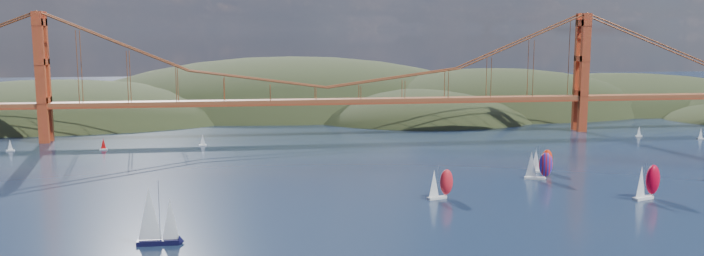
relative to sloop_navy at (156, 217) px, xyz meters
name	(u,v)px	position (x,y,z in m)	size (l,w,h in m)	color
headlands	(385,130)	(98.47, 249.67, -18.87)	(725.00, 225.00, 96.00)	black
bridge	(323,64)	(51.78, 151.38, 25.83)	(552.00, 12.00, 55.00)	brown
sloop_navy	(156,217)	(0.00, 0.00, 0.00)	(9.30, 5.23, 14.52)	black
racer_0	(440,183)	(73.58, 32.16, -1.98)	(8.39, 5.28, 9.38)	silver
racer_1	(647,181)	(131.24, 23.73, -1.25)	(9.76, 6.42, 10.92)	white
racer_3	(541,160)	(117.01, 63.40, -2.34)	(7.49, 3.05, 8.62)	silver
racer_rwb	(538,165)	(111.34, 52.62, -1.71)	(8.88, 5.26, 9.95)	silver
distant_boat_1	(10,145)	(-74.13, 130.13, -4.00)	(3.00, 2.00, 4.70)	silver
distant_boat_2	(103,144)	(-38.33, 128.19, -4.00)	(3.00, 2.00, 4.70)	silver
distant_boat_3	(203,140)	(0.14, 132.43, -4.00)	(3.00, 2.00, 4.70)	silver
distant_boat_4	(639,131)	(191.92, 130.68, -4.00)	(3.00, 2.00, 4.70)	silver
distant_boat_5	(701,134)	(214.75, 120.28, -4.00)	(3.00, 2.00, 4.70)	silver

